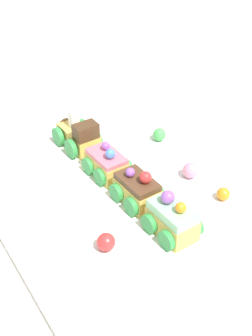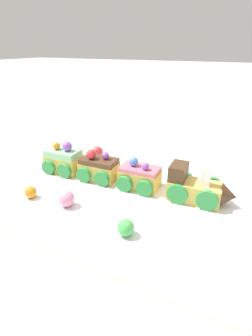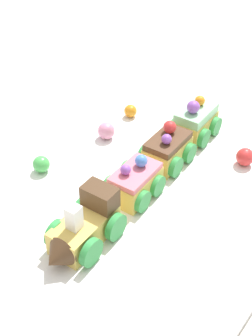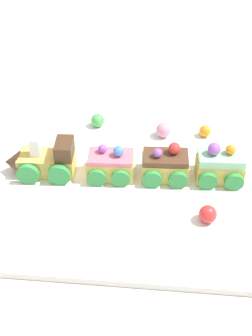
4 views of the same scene
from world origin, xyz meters
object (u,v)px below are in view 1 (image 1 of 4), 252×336
at_px(cake_car_chocolate, 137,190).
at_px(gumball_pink, 190,170).
at_px(gumball_orange, 223,194).
at_px(gumball_red, 106,242).
at_px(cake_train_locomotive, 76,135).
at_px(cake_car_strawberry, 108,164).
at_px(cake_car_mint, 172,220).
at_px(gumball_green, 159,135).

relative_size(cake_car_chocolate, gumball_pink, 2.77).
relative_size(gumball_orange, gumball_red, 0.81).
height_order(cake_train_locomotive, gumball_red, cake_train_locomotive).
xyz_separation_m(cake_train_locomotive, cake_car_strawberry, (-0.12, -0.01, -0.00)).
bearing_deg(cake_car_mint, gumball_pink, -52.02).
distance_m(cake_car_mint, gumball_pink, 0.15).
relative_size(gumball_pink, gumball_red, 1.03).
xyz_separation_m(cake_car_chocolate, gumball_pink, (0.01, -0.12, -0.01)).
bearing_deg(gumball_red, gumball_pink, -71.18).
height_order(gumball_pink, gumball_red, same).
xyz_separation_m(cake_car_chocolate, gumball_orange, (-0.07, -0.13, -0.01)).
height_order(cake_car_strawberry, cake_car_mint, cake_car_mint).
distance_m(gumball_orange, gumball_red, 0.23).
relative_size(cake_train_locomotive, cake_car_mint, 1.50).
bearing_deg(gumball_green, gumball_pink, 169.85).
height_order(cake_train_locomotive, cake_car_chocolate, cake_train_locomotive).
relative_size(gumball_green, gumball_pink, 0.91).
bearing_deg(gumball_orange, cake_car_strawberry, 38.16).
distance_m(cake_car_mint, gumball_orange, 0.12).
height_order(cake_car_chocolate, cake_car_mint, cake_car_mint).
height_order(cake_car_chocolate, gumball_red, cake_car_chocolate).
bearing_deg(gumball_orange, cake_car_mint, 98.55).
height_order(gumball_orange, gumball_pink, gumball_pink).
bearing_deg(gumball_green, cake_car_chocolate, 133.91).
relative_size(cake_car_mint, gumball_red, 2.85).
height_order(cake_train_locomotive, cake_car_mint, cake_car_mint).
xyz_separation_m(cake_train_locomotive, gumball_red, (-0.28, 0.09, -0.01)).
bearing_deg(cake_car_chocolate, cake_car_mint, 179.92).
xyz_separation_m(cake_train_locomotive, cake_car_chocolate, (-0.21, -0.01, -0.00)).
height_order(cake_car_mint, gumball_pink, cake_car_mint).
xyz_separation_m(gumball_green, gumball_red, (-0.20, 0.24, 0.00)).
xyz_separation_m(cake_car_strawberry, gumball_orange, (-0.17, -0.13, -0.01)).
xyz_separation_m(cake_train_locomotive, gumball_pink, (-0.20, -0.13, -0.01)).
xyz_separation_m(cake_car_strawberry, cake_car_mint, (-0.18, -0.01, 0.00)).
distance_m(cake_train_locomotive, gumball_green, 0.17).
bearing_deg(gumball_pink, cake_car_mint, 130.51).
bearing_deg(cake_train_locomotive, gumball_green, -118.44).
bearing_deg(cake_train_locomotive, gumball_pink, -150.45).
bearing_deg(gumball_red, cake_car_chocolate, -55.73).
bearing_deg(cake_car_chocolate, cake_train_locomotive, 0.05).
bearing_deg(gumball_green, cake_car_mint, 148.88).
distance_m(cake_car_chocolate, cake_car_mint, 0.09).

